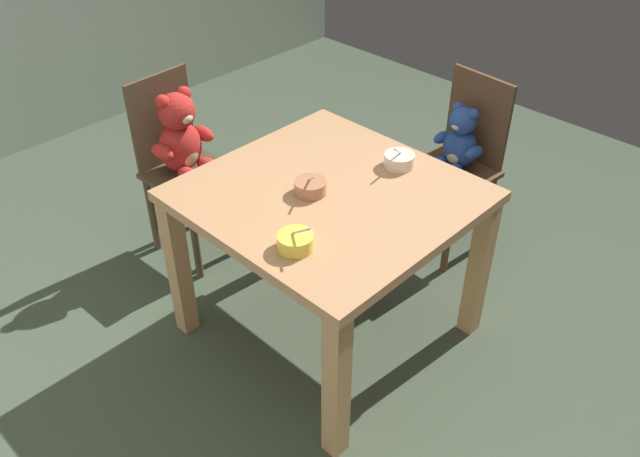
{
  "coord_description": "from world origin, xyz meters",
  "views": [
    {
      "loc": [
        -1.55,
        -1.45,
        2.14
      ],
      "look_at": [
        0.0,
        0.05,
        0.53
      ],
      "focal_mm": 36.88,
      "sensor_mm": 36.0,
      "label": 1
    }
  ],
  "objects": [
    {
      "name": "porridge_bowl_cream_near_right",
      "position": [
        0.34,
        -0.07,
        0.77
      ],
      "size": [
        0.13,
        0.13,
        0.12
      ],
      "color": "beige",
      "rests_on": "dining_table"
    },
    {
      "name": "teddy_chair_near_right",
      "position": [
        0.91,
        -0.0,
        0.53
      ],
      "size": [
        0.4,
        0.41,
        0.9
      ],
      "rotation": [
        0.0,
        0.0,
        3.05
      ],
      "color": "#4D3421",
      "rests_on": "ground_plane"
    },
    {
      "name": "dining_table",
      "position": [
        0.0,
        0.0,
        0.62
      ],
      "size": [
        0.98,
        1.02,
        0.74
      ],
      "color": "#B27E52",
      "rests_on": "ground_plane"
    },
    {
      "name": "porridge_bowl_yellow_near_left",
      "position": [
        -0.34,
        -0.16,
        0.77
      ],
      "size": [
        0.13,
        0.14,
        0.12
      ],
      "color": "yellow",
      "rests_on": "dining_table"
    },
    {
      "name": "porridge_bowl_terracotta_center",
      "position": [
        -0.06,
        0.05,
        0.76
      ],
      "size": [
        0.13,
        0.13,
        0.11
      ],
      "color": "#B0734F",
      "rests_on": "dining_table"
    },
    {
      "name": "ground_plane",
      "position": [
        0.0,
        0.0,
        -0.02
      ],
      "size": [
        5.2,
        5.2,
        0.04
      ],
      "color": "#3F4B39"
    },
    {
      "name": "teddy_chair_far_center",
      "position": [
        -0.04,
        0.93,
        0.58
      ],
      "size": [
        0.39,
        0.42,
        0.91
      ],
      "rotation": [
        0.0,
        0.0,
        -1.53
      ],
      "color": "#4A3926",
      "rests_on": "ground_plane"
    }
  ]
}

